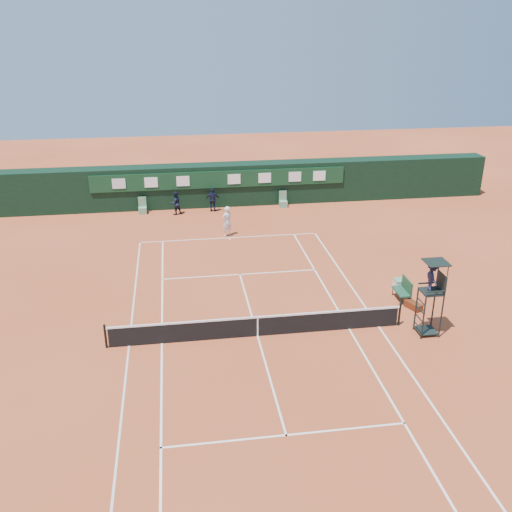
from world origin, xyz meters
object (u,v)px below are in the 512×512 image
at_px(tennis_net, 258,326).
at_px(umpire_chair, 432,283).
at_px(cooler, 400,285).
at_px(player_bench, 404,289).
at_px(player, 227,221).

xyz_separation_m(tennis_net, umpire_chair, (7.32, -0.85, 1.95)).
relative_size(tennis_net, cooler, 20.00).
xyz_separation_m(umpire_chair, player_bench, (0.23, 3.19, -1.86)).
height_order(umpire_chair, player_bench, umpire_chair).
bearing_deg(tennis_net, umpire_chair, -6.63).
relative_size(tennis_net, umpire_chair, 3.77).
relative_size(tennis_net, player_bench, 10.75).
xyz_separation_m(player_bench, cooler, (0.17, 0.93, -0.27)).
bearing_deg(player_bench, umpire_chair, -94.08).
height_order(player_bench, player, player).
xyz_separation_m(player_bench, player, (-7.64, 9.94, 0.37)).
relative_size(umpire_chair, player, 1.77).
bearing_deg(player_bench, cooler, 79.36).
relative_size(umpire_chair, cooler, 5.30).
distance_m(tennis_net, player, 12.28).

